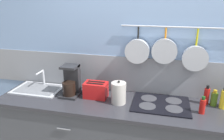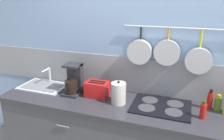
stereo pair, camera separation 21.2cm
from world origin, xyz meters
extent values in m
cube|color=#84A3CC|center=(0.00, 0.34, 1.30)|extent=(7.20, 0.06, 2.60)
cube|color=gray|center=(0.00, 0.34, 1.11)|extent=(7.20, 0.07, 0.40)
cylinder|color=#B7BABF|center=(0.29, 0.29, 1.65)|extent=(1.26, 0.02, 0.02)
cylinder|color=black|center=(-0.16, 0.29, 1.58)|extent=(0.02, 0.02, 0.12)
cylinder|color=#B7BABF|center=(-0.16, 0.26, 1.40)|extent=(0.25, 0.07, 0.25)
cylinder|color=orange|center=(0.11, 0.29, 1.59)|extent=(0.02, 0.02, 0.11)
cylinder|color=#B7BABF|center=(0.11, 0.27, 1.41)|extent=(0.26, 0.05, 0.26)
cylinder|color=gold|center=(0.41, 0.29, 1.56)|extent=(0.02, 0.02, 0.16)
cylinder|color=#B7BABF|center=(0.41, 0.26, 1.36)|extent=(0.25, 0.06, 0.25)
cylinder|color=slate|center=(-0.78, -0.30, 0.72)|extent=(0.14, 0.01, 0.01)
cube|color=#2D2D33|center=(0.00, 0.00, 0.89)|extent=(3.18, 0.61, 0.03)
cube|color=#B7BABF|center=(-1.28, 0.10, 0.92)|extent=(0.54, 0.37, 0.01)
cube|color=slate|center=(-1.28, 0.10, 0.93)|extent=(0.46, 0.29, 0.00)
cylinder|color=#B7BABF|center=(-1.28, 0.24, 1.01)|extent=(0.03, 0.03, 0.20)
cylinder|color=#B7BABF|center=(-1.28, 0.17, 1.10)|extent=(0.02, 0.15, 0.02)
cube|color=#262628|center=(-0.85, 0.05, 0.92)|extent=(0.19, 0.22, 0.02)
cube|color=#262628|center=(-0.85, 0.12, 1.08)|extent=(0.17, 0.08, 0.34)
cylinder|color=black|center=(-0.85, 0.02, 1.00)|extent=(0.14, 0.14, 0.14)
cube|color=#262628|center=(-0.85, 0.07, 1.23)|extent=(0.17, 0.16, 0.02)
cube|color=red|center=(-0.57, 0.07, 0.99)|extent=(0.24, 0.15, 0.17)
cube|color=black|center=(-0.57, 0.05, 1.08)|extent=(0.18, 0.03, 0.00)
cube|color=black|center=(-0.57, 0.10, 1.08)|extent=(0.18, 0.03, 0.00)
cube|color=black|center=(-0.70, 0.07, 1.03)|extent=(0.02, 0.02, 0.02)
cylinder|color=beige|center=(-0.30, 0.01, 1.02)|extent=(0.15, 0.15, 0.22)
sphere|color=black|center=(-0.30, 0.01, 1.14)|extent=(0.02, 0.02, 0.02)
cube|color=black|center=(0.12, 0.07, 0.91)|extent=(0.56, 0.44, 0.01)
cylinder|color=#38383D|center=(-0.01, -0.02, 0.92)|extent=(0.16, 0.16, 0.00)
cylinder|color=#38383D|center=(0.24, -0.02, 0.92)|extent=(0.16, 0.16, 0.00)
cylinder|color=#38383D|center=(-0.01, 0.16, 0.92)|extent=(0.16, 0.16, 0.00)
cylinder|color=#38383D|center=(0.24, 0.16, 0.92)|extent=(0.16, 0.16, 0.00)
cylinder|color=red|center=(0.49, -0.02, 0.98)|extent=(0.05, 0.05, 0.14)
cylinder|color=#194C19|center=(0.49, -0.02, 1.06)|extent=(0.03, 0.03, 0.03)
cylinder|color=red|center=(0.55, 0.19, 0.99)|extent=(0.05, 0.05, 0.17)
cylinder|color=black|center=(0.55, 0.19, 1.09)|extent=(0.03, 0.03, 0.04)
cylinder|color=#4C721E|center=(0.62, 0.18, 0.98)|extent=(0.06, 0.06, 0.13)
cylinder|color=#B28C19|center=(0.62, 0.18, 1.06)|extent=(0.03, 0.03, 0.03)
cylinder|color=yellow|center=(0.70, 0.13, 1.00)|extent=(0.06, 0.06, 0.18)
camera|label=1|loc=(0.10, -1.95, 1.94)|focal=35.00mm
camera|label=2|loc=(0.30, -1.89, 1.94)|focal=35.00mm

